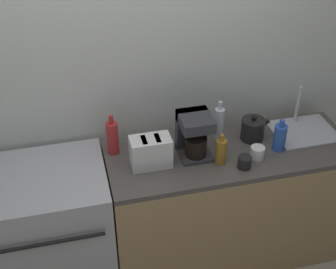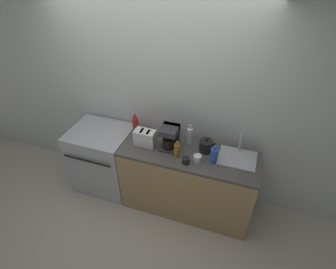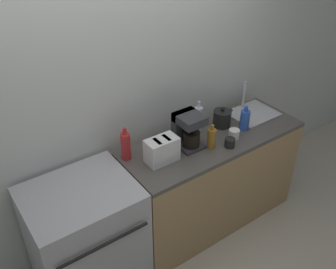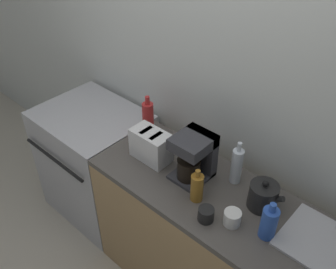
# 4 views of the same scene
# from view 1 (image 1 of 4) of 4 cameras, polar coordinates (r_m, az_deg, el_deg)

# --- Properties ---
(wall_back) EXTENTS (8.00, 0.05, 2.60)m
(wall_back) POSITION_cam_1_polar(r_m,az_deg,el_deg) (3.02, -4.61, 6.48)
(wall_back) COLOR silver
(wall_back) RESTS_ON ground_plane
(stove) EXTENTS (0.77, 0.68, 0.93)m
(stove) POSITION_cam_1_polar(r_m,az_deg,el_deg) (3.20, -14.06, -11.33)
(stove) COLOR #B7B7BC
(stove) RESTS_ON ground_plane
(counter_block) EXTENTS (1.61, 0.59, 0.93)m
(counter_block) POSITION_cam_1_polar(r_m,az_deg,el_deg) (3.32, 7.21, -8.45)
(counter_block) COLOR tan
(counter_block) RESTS_ON ground_plane
(kettle) EXTENTS (0.19, 0.15, 0.18)m
(kettle) POSITION_cam_1_polar(r_m,az_deg,el_deg) (3.12, 10.31, 0.66)
(kettle) COLOR black
(kettle) RESTS_ON counter_block
(toaster) EXTENTS (0.25, 0.14, 0.19)m
(toaster) POSITION_cam_1_polar(r_m,az_deg,el_deg) (2.83, -2.12, -2.11)
(toaster) COLOR white
(toaster) RESTS_ON counter_block
(coffee_maker) EXTENTS (0.20, 0.22, 0.28)m
(coffee_maker) POSITION_cam_1_polar(r_m,az_deg,el_deg) (2.90, 3.19, 0.21)
(coffee_maker) COLOR #333338
(coffee_maker) RESTS_ON counter_block
(sink_tray) EXTENTS (0.42, 0.34, 0.28)m
(sink_tray) POSITION_cam_1_polar(r_m,az_deg,el_deg) (3.29, 16.14, 0.56)
(sink_tray) COLOR #B7B7BC
(sink_tray) RESTS_ON counter_block
(bottle_clear) EXTENTS (0.06, 0.06, 0.28)m
(bottle_clear) POSITION_cam_1_polar(r_m,az_deg,el_deg) (3.07, 6.23, 1.41)
(bottle_clear) COLOR silver
(bottle_clear) RESTS_ON counter_block
(bottle_blue) EXTENTS (0.08, 0.08, 0.22)m
(bottle_blue) POSITION_cam_1_polar(r_m,az_deg,el_deg) (3.04, 13.47, -0.33)
(bottle_blue) COLOR #2D56B7
(bottle_blue) RESTS_ON counter_block
(bottle_red) EXTENTS (0.07, 0.07, 0.27)m
(bottle_red) POSITION_cam_1_polar(r_m,az_deg,el_deg) (2.94, -6.78, -0.34)
(bottle_red) COLOR #B72828
(bottle_red) RESTS_ON counter_block
(bottle_amber) EXTENTS (0.07, 0.07, 0.21)m
(bottle_amber) POSITION_cam_1_polar(r_m,az_deg,el_deg) (2.87, 6.47, -2.02)
(bottle_amber) COLOR #9E6B23
(bottle_amber) RESTS_ON counter_block
(cup_black) EXTENTS (0.08, 0.08, 0.08)m
(cup_black) POSITION_cam_1_polar(r_m,az_deg,el_deg) (2.88, 9.31, -3.34)
(cup_black) COLOR black
(cup_black) RESTS_ON counter_block
(cup_white) EXTENTS (0.09, 0.09, 0.08)m
(cup_white) POSITION_cam_1_polar(r_m,az_deg,el_deg) (2.97, 10.84, -2.18)
(cup_white) COLOR white
(cup_white) RESTS_ON counter_block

